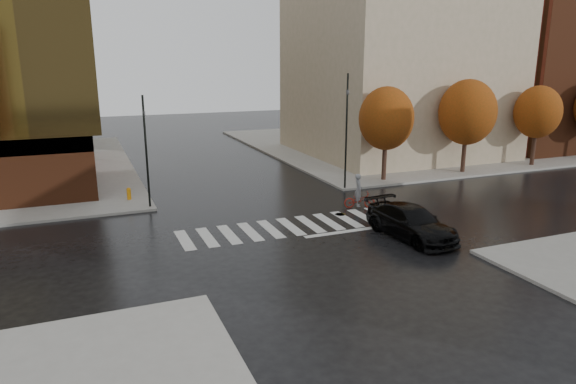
% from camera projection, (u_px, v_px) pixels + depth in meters
% --- Properties ---
extents(ground, '(120.00, 120.00, 0.00)m').
position_uv_depth(ground, '(294.00, 229.00, 26.16)').
color(ground, black).
rests_on(ground, ground).
extents(sidewalk_ne, '(30.00, 30.00, 0.15)m').
position_uv_depth(sidewalk_ne, '(403.00, 143.00, 52.64)').
color(sidewalk_ne, gray).
rests_on(sidewalk_ne, ground).
extents(crosswalk, '(12.00, 3.00, 0.01)m').
position_uv_depth(crosswalk, '(291.00, 226.00, 26.60)').
color(crosswalk, silver).
rests_on(crosswalk, ground).
extents(building_ne_tan, '(16.00, 16.00, 18.00)m').
position_uv_depth(building_ne_tan, '(397.00, 51.00, 45.32)').
color(building_ne_tan, tan).
rests_on(building_ne_tan, sidewalk_ne).
extents(building_ne_brick, '(14.00, 14.00, 14.00)m').
position_uv_depth(building_ne_brick, '(538.00, 73.00, 50.78)').
color(building_ne_brick, '#5E2C16').
rests_on(building_ne_brick, sidewalk_ne).
extents(building_nw_far, '(14.00, 12.00, 20.00)m').
position_uv_depth(building_nw_far, '(2.00, 41.00, 50.92)').
color(building_nw_far, tan).
rests_on(building_nw_far, sidewalk_nw).
extents(tree_ne_a, '(3.80, 3.80, 6.50)m').
position_uv_depth(tree_ne_a, '(386.00, 119.00, 35.33)').
color(tree_ne_a, black).
rests_on(tree_ne_a, sidewalk_ne).
extents(tree_ne_b, '(4.20, 4.20, 6.89)m').
position_uv_depth(tree_ne_b, '(467.00, 112.00, 37.85)').
color(tree_ne_b, black).
rests_on(tree_ne_b, sidewalk_ne).
extents(tree_ne_c, '(3.60, 3.60, 6.31)m').
position_uv_depth(tree_ne_c, '(538.00, 112.00, 40.48)').
color(tree_ne_c, black).
rests_on(tree_ne_c, sidewalk_ne).
extents(sedan, '(2.65, 5.50, 1.54)m').
position_uv_depth(sedan, '(411.00, 222.00, 24.83)').
color(sedan, black).
rests_on(sedan, ground).
extents(cyclist, '(1.90, 1.19, 2.04)m').
position_uv_depth(cyclist, '(359.00, 196.00, 29.79)').
color(cyclist, '#9E190E').
rests_on(cyclist, ground).
extents(traffic_light_nw, '(0.19, 0.17, 6.37)m').
position_uv_depth(traffic_light_nw, '(146.00, 146.00, 28.85)').
color(traffic_light_nw, black).
rests_on(traffic_light_nw, sidewalk_nw).
extents(traffic_light_ne, '(0.19, 0.22, 7.42)m').
position_uv_depth(traffic_light_ne, '(347.00, 124.00, 33.01)').
color(traffic_light_ne, black).
rests_on(traffic_light_ne, sidewalk_ne).
extents(fire_hydrant, '(0.26, 0.26, 0.74)m').
position_uv_depth(fire_hydrant, '(129.00, 193.00, 31.10)').
color(fire_hydrant, orange).
rests_on(fire_hydrant, sidewalk_nw).
extents(manhole, '(0.79, 0.79, 0.01)m').
position_uv_depth(manhole, '(341.00, 214.00, 28.67)').
color(manhole, '#4C421B').
rests_on(manhole, ground).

